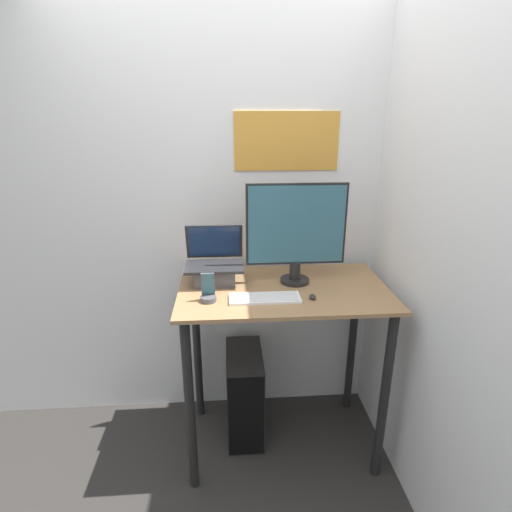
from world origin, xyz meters
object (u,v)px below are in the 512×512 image
(mouse, at_px, (312,297))
(cell_phone, at_px, (208,294))
(laptop, at_px, (215,268))
(keyboard, at_px, (265,298))
(monitor, at_px, (296,233))
(computer_tower, at_px, (245,393))

(mouse, xyz_separation_m, cell_phone, (-0.51, 0.02, 0.03))
(laptop, relative_size, keyboard, 0.88)
(laptop, relative_size, cell_phone, 2.09)
(monitor, relative_size, computer_tower, 0.97)
(cell_phone, relative_size, computer_tower, 0.27)
(monitor, xyz_separation_m, mouse, (0.05, -0.22, -0.27))
(keyboard, distance_m, computer_tower, 0.79)
(cell_phone, bearing_deg, monitor, 24.15)
(laptop, height_order, mouse, laptop)
(mouse, relative_size, cell_phone, 0.34)
(keyboard, relative_size, computer_tower, 0.64)
(keyboard, distance_m, cell_phone, 0.28)
(computer_tower, bearing_deg, keyboard, -68.14)
(monitor, bearing_deg, mouse, -76.60)
(monitor, bearing_deg, computer_tower, 174.56)
(laptop, distance_m, monitor, 0.47)
(monitor, relative_size, mouse, 10.60)
(mouse, xyz_separation_m, computer_tower, (-0.33, 0.25, -0.75))
(monitor, xyz_separation_m, computer_tower, (-0.28, 0.03, -1.02))
(keyboard, bearing_deg, monitor, 49.11)
(monitor, height_order, keyboard, monitor)
(monitor, height_order, computer_tower, monitor)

